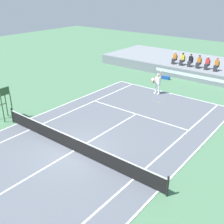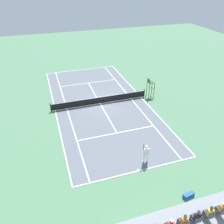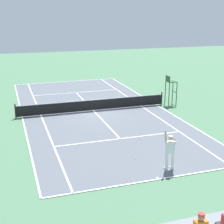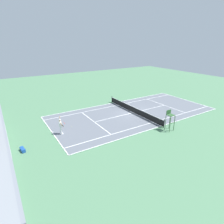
{
  "view_description": "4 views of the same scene",
  "coord_description": "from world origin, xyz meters",
  "px_view_note": "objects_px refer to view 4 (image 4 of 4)",
  "views": [
    {
      "loc": [
        10.02,
        -9.09,
        8.55
      ],
      "look_at": [
        -0.29,
        3.89,
        1.0
      ],
      "focal_mm": 44.07,
      "sensor_mm": 36.0,
      "label": 1
    },
    {
      "loc": [
        6.36,
        24.36,
        14.22
      ],
      "look_at": [
        -0.29,
        3.89,
        1.0
      ],
      "focal_mm": 37.39,
      "sensor_mm": 36.0,
      "label": 2
    },
    {
      "loc": [
        6.52,
        24.81,
        7.68
      ],
      "look_at": [
        -0.29,
        3.89,
        1.0
      ],
      "focal_mm": 54.13,
      "sensor_mm": 36.0,
      "label": 3
    },
    {
      "loc": [
        -20.07,
        16.3,
        9.87
      ],
      "look_at": [
        -0.29,
        3.89,
        1.0
      ],
      "focal_mm": 30.01,
      "sensor_mm": 36.0,
      "label": 4
    }
  ],
  "objects_px": {
    "tennis_player": "(61,126)",
    "equipment_bag": "(23,150)",
    "tennis_ball": "(72,127)",
    "umpire_chair": "(170,118)"
  },
  "relations": [
    {
      "from": "tennis_player",
      "to": "umpire_chair",
      "type": "distance_m",
      "value": 12.5
    },
    {
      "from": "tennis_ball",
      "to": "equipment_bag",
      "type": "distance_m",
      "value": 6.5
    },
    {
      "from": "umpire_chair",
      "to": "tennis_ball",
      "type": "bearing_deg",
      "value": 53.65
    },
    {
      "from": "tennis_ball",
      "to": "umpire_chair",
      "type": "xyz_separation_m",
      "value": [
        -6.92,
        -9.41,
        1.52
      ]
    },
    {
      "from": "tennis_player",
      "to": "equipment_bag",
      "type": "bearing_deg",
      "value": 109.32
    },
    {
      "from": "tennis_player",
      "to": "tennis_ball",
      "type": "distance_m",
      "value": 2.26
    },
    {
      "from": "umpire_chair",
      "to": "equipment_bag",
      "type": "bearing_deg",
      "value": 74.47
    },
    {
      "from": "tennis_player",
      "to": "equipment_bag",
      "type": "xyz_separation_m",
      "value": [
        -1.49,
        4.25,
        -0.83
      ]
    },
    {
      "from": "equipment_bag",
      "to": "tennis_player",
      "type": "bearing_deg",
      "value": -70.68
    },
    {
      "from": "tennis_player",
      "to": "tennis_ball",
      "type": "xyz_separation_m",
      "value": [
        1.17,
        -1.68,
        -0.96
      ]
    }
  ]
}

